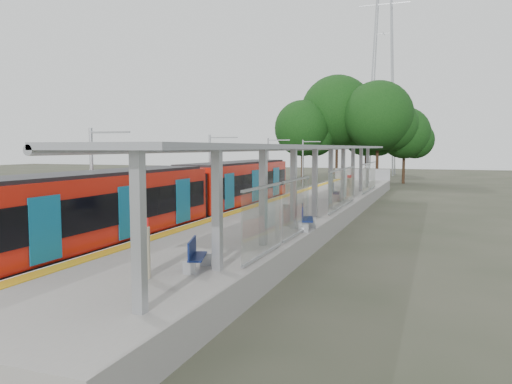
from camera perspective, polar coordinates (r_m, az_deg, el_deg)
ground at (r=14.28m, az=-15.38°, el=-13.67°), size 200.00×200.00×0.00m
trackbed at (r=33.66m, az=-1.74°, el=-2.46°), size 3.00×70.00×0.24m
platform at (r=32.22m, az=5.71°, el=-2.14°), size 6.00×50.00×1.00m
tactile_strip at (r=32.88m, az=1.41°, el=-1.07°), size 0.60×50.00×0.02m
end_fence at (r=56.55m, az=12.05°, el=2.00°), size 6.00×0.10×1.20m
train at (r=26.36m, az=-8.12°, el=-0.39°), size 2.74×27.60×3.62m
canopy at (r=27.88m, az=7.02°, el=4.35°), size 3.27×38.00×3.66m
pylon at (r=85.67m, az=14.33°, el=14.66°), size 8.00×4.00×38.00m
tree_cluster at (r=65.07m, az=11.15°, el=8.08°), size 18.95×11.64×13.90m
catenary_masts at (r=33.18m, az=-5.15°, el=2.25°), size 2.08×48.16×5.40m
bench_near at (r=14.68m, az=-6.98°, el=-7.03°), size 0.81×1.38×0.90m
bench_mid at (r=21.59m, az=5.64°, el=-2.85°), size 0.87×1.66×1.09m
bench_far at (r=34.13m, az=8.94°, el=0.06°), size 0.73×1.69×1.12m
info_pillar_near at (r=13.98m, az=-12.76°, el=-6.71°), size 0.37×0.37×1.66m
info_pillar_far at (r=36.88m, az=10.60°, el=0.55°), size 0.35×0.35×1.57m
litter_bin at (r=22.74m, az=3.69°, el=-2.61°), size 0.52×0.52×1.01m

